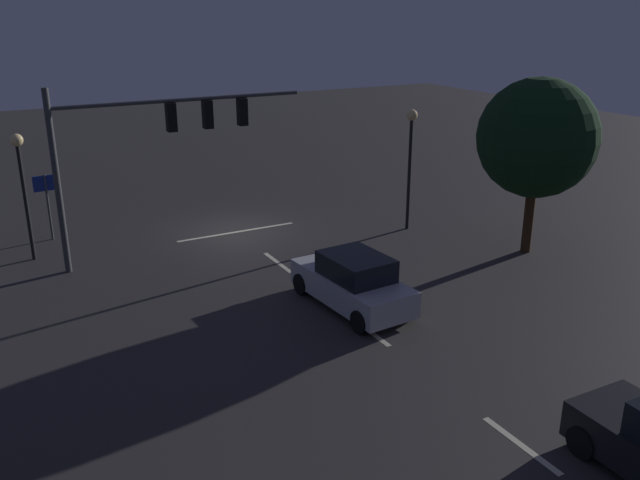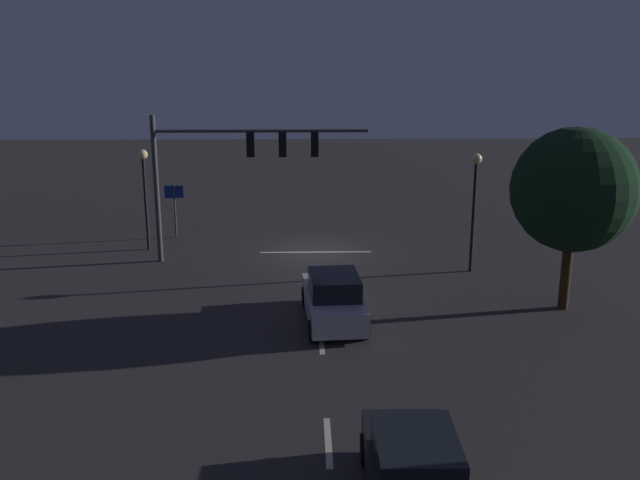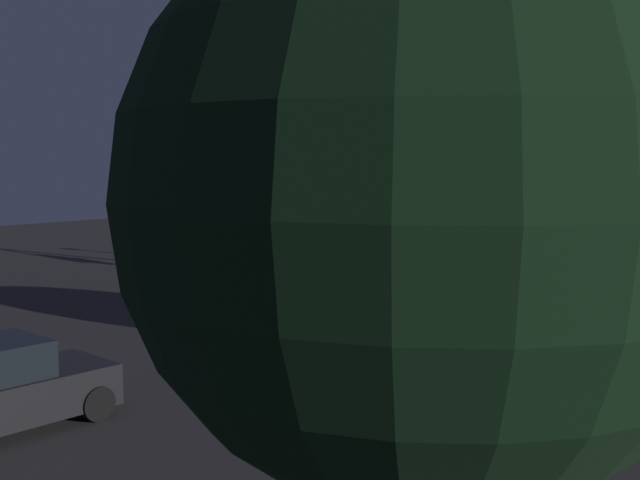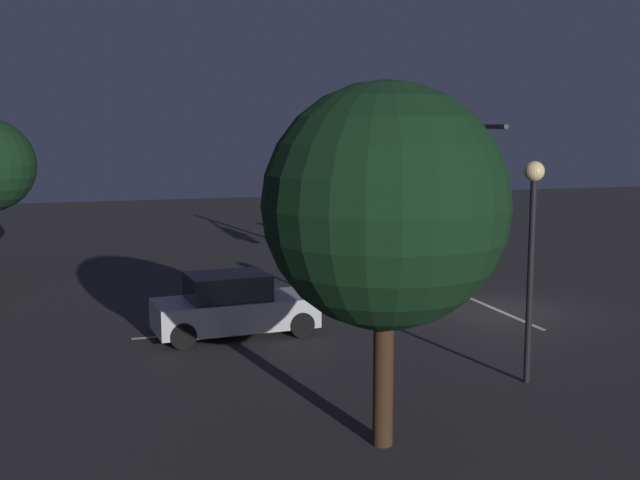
# 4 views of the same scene
# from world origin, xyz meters

# --- Properties ---
(ground_plane) EXTENTS (80.00, 80.00, 0.00)m
(ground_plane) POSITION_xyz_m (0.00, 0.00, 0.00)
(ground_plane) COLOR #2D2B2B
(traffic_signal_assembly) EXTENTS (8.99, 0.47, 6.26)m
(traffic_signal_assembly) POSITION_xyz_m (3.37, 1.29, 4.49)
(traffic_signal_assembly) COLOR #383A3D
(traffic_signal_assembly) RESTS_ON ground_plane
(lane_dash_far) EXTENTS (0.16, 2.20, 0.01)m
(lane_dash_far) POSITION_xyz_m (0.00, 4.00, 0.00)
(lane_dash_far) COLOR beige
(lane_dash_far) RESTS_ON ground_plane
(lane_dash_mid) EXTENTS (0.16, 2.20, 0.01)m
(lane_dash_mid) POSITION_xyz_m (0.00, 10.00, 0.00)
(lane_dash_mid) COLOR beige
(lane_dash_mid) RESTS_ON ground_plane
(lane_dash_near) EXTENTS (0.16, 2.20, 0.01)m
(lane_dash_near) POSITION_xyz_m (0.00, 16.00, 0.00)
(lane_dash_near) COLOR beige
(lane_dash_near) RESTS_ON ground_plane
(stop_bar) EXTENTS (5.00, 0.16, 0.01)m
(stop_bar) POSITION_xyz_m (0.00, 0.11, 0.00)
(stop_bar) COLOR beige
(stop_bar) RESTS_ON ground_plane
(car_approaching) EXTENTS (2.16, 4.47, 1.70)m
(car_approaching) POSITION_xyz_m (-0.45, 8.43, 0.80)
(car_approaching) COLOR #B7B7BC
(car_approaching) RESTS_ON ground_plane
(street_lamp_left_kerb) EXTENTS (0.44, 0.44, 4.88)m
(street_lamp_left_kerb) POSITION_xyz_m (-6.33, 3.04, 3.43)
(street_lamp_left_kerb) COLOR black
(street_lamp_left_kerb) RESTS_ON ground_plane
(street_lamp_right_kerb) EXTENTS (0.44, 0.44, 4.58)m
(street_lamp_right_kerb) POSITION_xyz_m (7.62, -0.54, 3.25)
(street_lamp_right_kerb) COLOR black
(street_lamp_right_kerb) RESTS_ON ground_plane
(route_sign) EXTENTS (0.90, 0.11, 2.62)m
(route_sign) POSITION_xyz_m (6.70, -2.54, 1.89)
(route_sign) COLOR #383A3D
(route_sign) RESTS_ON ground_plane
(tree_left_near) EXTENTS (4.57, 4.57, 7.03)m
(tree_left_near) POSITION_xyz_m (-12.03, 20.12, 4.73)
(tree_left_near) COLOR #382314
(tree_left_near) RESTS_ON ground_plane
(tree_left_far) EXTENTS (4.26, 4.26, 6.41)m
(tree_left_far) POSITION_xyz_m (-8.64, 7.38, 4.27)
(tree_left_far) COLOR #382314
(tree_left_far) RESTS_ON ground_plane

